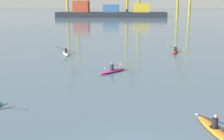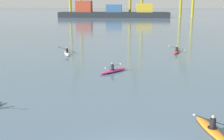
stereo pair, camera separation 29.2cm
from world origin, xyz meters
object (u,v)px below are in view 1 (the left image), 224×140
at_px(container_barge, 110,12).
at_px(kayak_red, 175,51).
at_px(kayak_white, 66,53).
at_px(kayak_orange, 214,128).
at_px(kayak_magenta, 113,70).

relative_size(container_barge, kayak_red, 14.57).
bearing_deg(kayak_white, kayak_orange, -60.32).
xyz_separation_m(kayak_white, kayak_red, (14.29, 2.26, 0.00)).
xyz_separation_m(kayak_orange, kayak_magenta, (-5.82, 12.37, 0.00)).
bearing_deg(kayak_orange, container_barge, 96.03).
height_order(kayak_white, kayak_red, kayak_white).
height_order(kayak_white, kayak_magenta, kayak_white).
relative_size(kayak_white, kayak_red, 1.00).
bearing_deg(kayak_magenta, container_barge, 93.59).
bearing_deg(kayak_white, kayak_magenta, -54.88).
xyz_separation_m(kayak_red, kayak_magenta, (-7.79, -11.50, 0.00)).
distance_m(kayak_orange, kayak_red, 23.96).
bearing_deg(kayak_red, kayak_magenta, -124.10).
bearing_deg(kayak_orange, kayak_magenta, 115.18).
xyz_separation_m(container_barge, kayak_red, (14.36, -93.36, -2.15)).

